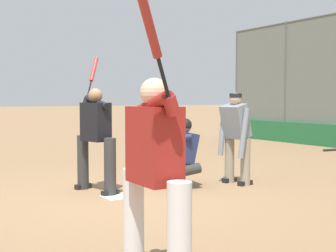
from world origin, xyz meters
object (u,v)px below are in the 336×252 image
batter_at_plate (96,136)px  spare_bat_third_base_side (331,150)px  umpire_home (236,136)px  batter_on_deck (154,173)px  catcher_behind_plate (181,152)px

batter_at_plate → spare_bat_third_base_side: (1.95, -8.04, -0.88)m
batter_at_plate → umpire_home: batter_at_plate is taller
batter_at_plate → batter_on_deck: size_ratio=1.01×
catcher_behind_plate → batter_on_deck: size_ratio=0.53×
catcher_behind_plate → batter_on_deck: batter_on_deck is taller
umpire_home → batter_on_deck: bearing=125.1°
spare_bat_third_base_side → batter_on_deck: bearing=36.7°
batter_at_plate → umpire_home: 2.45m
batter_on_deck → spare_bat_third_base_side: bearing=122.4°
batter_at_plate → umpire_home: (-0.63, -2.37, -0.05)m
catcher_behind_plate → umpire_home: umpire_home is taller
catcher_behind_plate → batter_at_plate: bearing=82.8°
spare_bat_third_base_side → umpire_home: bearing=29.1°
batter_at_plate → batter_on_deck: 3.91m
umpire_home → batter_on_deck: (-3.12, 3.43, 0.05)m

